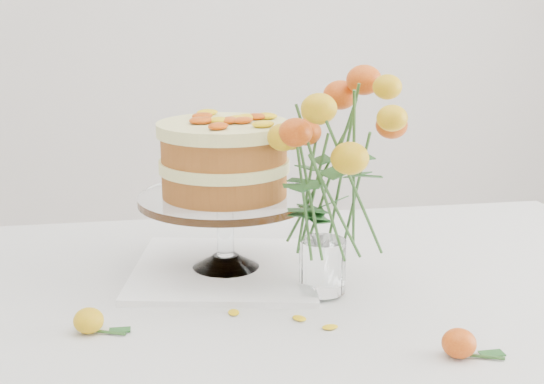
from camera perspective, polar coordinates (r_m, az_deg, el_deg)
The scene contains 9 objects.
table at distance 1.38m, azimuth 1.68°, elevation -10.27°, with size 1.43×0.93×0.76m.
napkin at distance 1.41m, azimuth -3.48°, elevation -5.81°, with size 0.34×0.34×0.01m, color white.
cake_stand at distance 1.36m, azimuth -3.61°, elevation 1.89°, with size 0.31×0.31×0.28m.
rose_vase at distance 1.24m, azimuth 3.95°, elevation 2.23°, with size 0.26×0.26×0.40m.
loose_rose_near at distance 1.20m, azimuth -13.62°, elevation -9.40°, with size 0.08×0.05×0.04m.
loose_rose_far at distance 1.12m, azimuth 13.92°, elevation -11.00°, with size 0.09×0.05×0.04m.
stray_petal_a at distance 1.24m, azimuth -2.90°, elevation -9.06°, with size 0.03×0.02×0.00m, color yellow.
stray_petal_b at distance 1.22m, azimuth 2.08°, elevation -9.50°, with size 0.03×0.02×0.00m, color yellow.
stray_petal_c at distance 1.19m, azimuth 4.39°, elevation -10.12°, with size 0.03×0.02×0.00m, color yellow.
Camera 1 is at (-0.25, -1.23, 1.26)m, focal length 50.00 mm.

